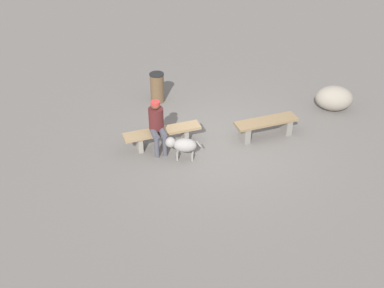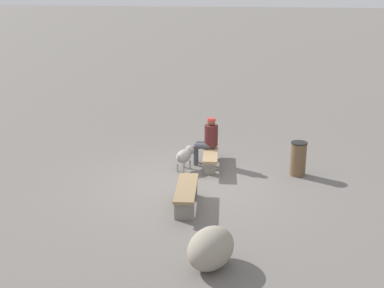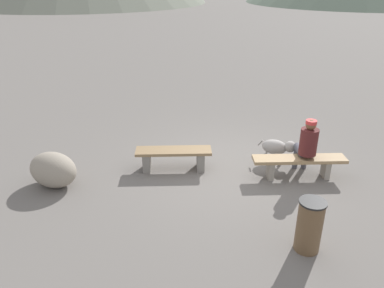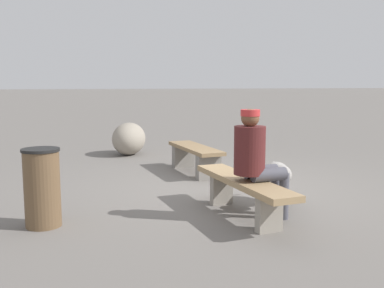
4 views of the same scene
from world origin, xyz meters
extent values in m
cube|color=slate|center=(0.00, 0.00, -0.03)|extent=(210.00, 210.00, 0.06)
cube|color=gray|center=(-1.76, -0.23, 0.20)|extent=(0.21, 0.41, 0.40)
cube|color=gray|center=(-0.64, -0.07, 0.20)|extent=(0.21, 0.41, 0.40)
cube|color=#8C704C|center=(-1.20, -0.15, 0.43)|extent=(1.63, 0.63, 0.06)
cube|color=gray|center=(0.81, -0.32, 0.19)|extent=(0.14, 0.29, 0.38)
cube|color=gray|center=(1.94, -0.17, 0.19)|extent=(0.14, 0.29, 0.38)
cube|color=#A3845B|center=(1.37, -0.24, 0.42)|extent=(1.90, 0.61, 0.07)
cylinder|color=#511E1E|center=(1.51, -0.22, 0.80)|extent=(0.35, 0.35, 0.54)
sphere|color=brown|center=(1.51, -0.22, 1.16)|extent=(0.20, 0.20, 0.20)
cylinder|color=red|center=(1.51, -0.22, 1.22)|extent=(0.21, 0.21, 0.07)
cylinder|color=#4C4C56|center=(1.58, -0.02, 0.53)|extent=(0.19, 0.41, 0.15)
cylinder|color=#4C4C56|center=(1.57, 0.18, 0.26)|extent=(0.11, 0.11, 0.53)
cylinder|color=#4C4C56|center=(1.39, -0.04, 0.53)|extent=(0.19, 0.41, 0.15)
cylinder|color=#4C4C56|center=(1.38, 0.16, 0.26)|extent=(0.11, 0.11, 0.53)
ellipsoid|color=gray|center=(0.94, 0.38, 0.38)|extent=(0.61, 0.46, 0.32)
sphere|color=gray|center=(1.26, 0.29, 0.44)|extent=(0.24, 0.24, 0.24)
cylinder|color=gray|center=(1.13, 0.42, 0.11)|extent=(0.04, 0.04, 0.22)
cylinder|color=gray|center=(1.08, 0.25, 0.11)|extent=(0.04, 0.04, 0.22)
cylinder|color=gray|center=(0.80, 0.52, 0.11)|extent=(0.04, 0.04, 0.22)
cylinder|color=gray|center=(0.75, 0.35, 0.11)|extent=(0.04, 0.04, 0.22)
cylinder|color=gray|center=(0.64, 0.47, 0.42)|extent=(0.12, 0.06, 0.15)
cylinder|color=brown|center=(1.17, -2.46, 0.41)|extent=(0.38, 0.38, 0.82)
cylinder|color=black|center=(1.17, -2.46, 0.84)|extent=(0.40, 0.40, 0.03)
ellipsoid|color=gray|center=(-3.44, -1.04, 0.35)|extent=(1.17, 0.99, 0.69)
camera|label=1|loc=(2.60, 9.22, 6.56)|focal=44.48mm
camera|label=2|loc=(-10.64, -2.20, 4.48)|focal=46.42mm
camera|label=3|loc=(-0.10, -7.15, 3.85)|focal=35.13mm
camera|label=4|loc=(6.05, -2.03, 1.54)|focal=41.33mm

